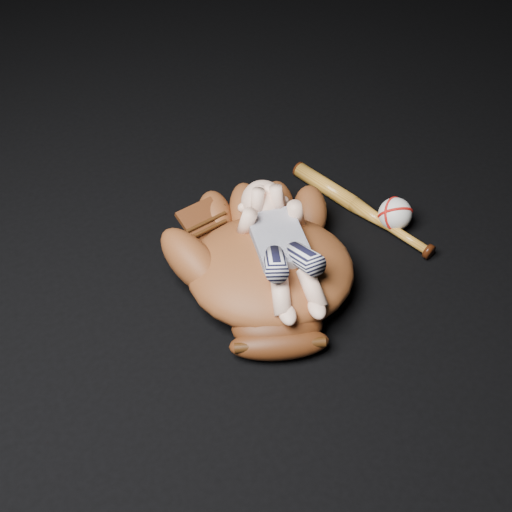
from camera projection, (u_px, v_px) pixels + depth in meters
The scene contains 4 objects.
baseball_glove at pixel (271, 264), 1.37m from camera, with size 0.45×0.51×0.16m, color #5F2D14, non-canonical shape.
newborn_baby at pixel (282, 246), 1.33m from camera, with size 0.17×0.37×0.15m, color beige, non-canonical shape.
baseball_bat at pixel (361, 209), 1.59m from camera, with size 0.04×0.43×0.04m, color #B37422, non-canonical shape.
baseball at pixel (395, 214), 1.54m from camera, with size 0.08×0.08×0.08m, color white.
Camera 1 is at (-0.44, -0.89, 1.07)m, focal length 45.00 mm.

